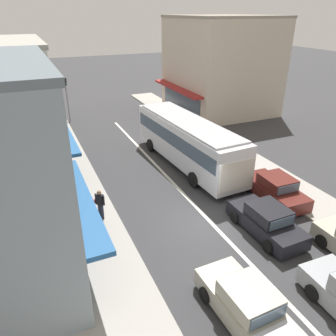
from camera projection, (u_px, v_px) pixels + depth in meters
name	position (u px, v px, depth m)	size (l,w,h in m)	color
ground_plane	(210.00, 222.00, 16.77)	(140.00, 140.00, 0.00)	#353538
lane_centre_line	(177.00, 187.00, 20.07)	(0.20, 28.00, 0.01)	silver
sidewalk_left	(58.00, 194.00, 19.21)	(5.20, 44.00, 0.14)	#A39E96
kerb_right	(242.00, 158.00, 23.94)	(2.80, 44.00, 0.12)	#A39E96
building_right_far	(220.00, 65.00, 33.77)	(9.97, 10.11, 9.37)	beige
city_bus	(187.00, 139.00, 22.21)	(3.18, 10.98, 3.23)	silver
sedan_behind_bus_near	(247.00, 306.00, 11.20)	(1.99, 4.25, 1.47)	#B7B29E
sedan_adjacent_lane_trail	(266.00, 221.00, 15.73)	(1.94, 4.22, 1.47)	black
parked_sedan_kerb_second	(275.00, 189.00, 18.53)	(2.02, 4.26, 1.47)	#561E19
parked_hatchback_kerb_third	(221.00, 150.00, 23.57)	(1.88, 3.73, 1.54)	silver
traffic_light_downstreet	(66.00, 93.00, 30.54)	(0.33, 0.24, 4.20)	gray
pedestrian_with_handbag_near	(100.00, 203.00, 16.44)	(0.54, 0.57, 1.63)	#232838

